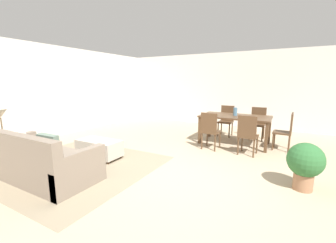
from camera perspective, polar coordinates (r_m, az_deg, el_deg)
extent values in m
plane|color=tan|center=(4.02, 1.71, -13.88)|extent=(10.80, 10.80, 0.00)
cube|color=silver|center=(8.43, 17.66, 7.88)|extent=(9.00, 0.12, 2.70)
cube|color=silver|center=(7.23, -29.91, 6.65)|extent=(0.12, 11.00, 2.70)
cube|color=gray|center=(4.79, -23.20, -10.60)|extent=(3.00, 2.80, 0.01)
cube|color=gray|center=(4.48, -30.00, -9.83)|extent=(2.11, 0.93, 0.42)
cube|color=gray|center=(4.19, -35.06, -5.52)|extent=(2.11, 0.16, 0.44)
cube|color=gray|center=(5.29, -35.68, -6.30)|extent=(0.14, 0.93, 0.62)
cube|color=gray|center=(3.67, -21.97, -11.81)|extent=(0.14, 0.93, 0.62)
cube|color=silver|center=(4.67, -34.33, -4.39)|extent=(0.38, 0.12, 0.38)
cube|color=slate|center=(3.97, -28.68, -5.87)|extent=(0.42, 0.15, 0.42)
cube|color=#B7AD9E|center=(5.02, -17.55, -6.53)|extent=(0.97, 0.49, 0.34)
cylinder|color=#513823|center=(5.51, -19.12, -7.29)|extent=(0.05, 0.05, 0.06)
cylinder|color=#513823|center=(4.92, -12.19, -9.07)|extent=(0.05, 0.05, 0.06)
cylinder|color=#513823|center=(5.28, -22.30, -8.30)|extent=(0.05, 0.05, 0.06)
cylinder|color=#513823|center=(4.66, -15.40, -10.37)|extent=(0.05, 0.05, 0.06)
cube|color=olive|center=(5.58, -37.20, -2.89)|extent=(0.40, 0.40, 0.03)
cylinder|color=olive|center=(5.86, -36.05, -5.18)|extent=(0.04, 0.04, 0.56)
cylinder|color=olive|center=(5.56, -34.54, -5.76)|extent=(0.04, 0.04, 0.56)
cylinder|color=olive|center=(5.43, -37.75, -6.48)|extent=(0.04, 0.04, 0.56)
cylinder|color=brown|center=(5.57, -37.23, -2.61)|extent=(0.16, 0.16, 0.02)
cylinder|color=brown|center=(5.54, -37.42, -0.87)|extent=(0.02, 0.02, 0.32)
cone|color=beige|center=(5.51, -37.71, 1.68)|extent=(0.26, 0.26, 0.18)
cube|color=#513823|center=(6.04, 17.16, 1.26)|extent=(1.77, 0.97, 0.04)
cube|color=#513823|center=(6.72, 10.88, -0.86)|extent=(0.07, 0.07, 0.72)
cube|color=#513823|center=(6.42, 24.97, -2.19)|extent=(0.07, 0.07, 0.72)
cube|color=#513823|center=(5.93, 8.30, -2.28)|extent=(0.07, 0.07, 0.72)
cube|color=#513823|center=(5.59, 24.32, -3.90)|extent=(0.07, 0.07, 0.72)
cube|color=#513823|center=(5.49, 11.24, -2.64)|extent=(0.42, 0.42, 0.04)
cube|color=#513823|center=(5.28, 10.63, -0.32)|extent=(0.40, 0.07, 0.47)
cylinder|color=#513823|center=(5.76, 10.21, -4.30)|extent=(0.04, 0.04, 0.41)
cylinder|color=#513823|center=(5.65, 13.41, -4.72)|extent=(0.04, 0.04, 0.41)
cylinder|color=#513823|center=(5.46, 8.84, -5.09)|extent=(0.04, 0.04, 0.41)
cylinder|color=#513823|center=(5.34, 12.19, -5.56)|extent=(0.04, 0.04, 0.41)
cube|color=#513823|center=(5.29, 20.26, -3.59)|extent=(0.43, 0.43, 0.04)
cube|color=#513823|center=(5.07, 19.99, -1.22)|extent=(0.40, 0.07, 0.47)
cylinder|color=#513823|center=(5.55, 18.80, -5.28)|extent=(0.04, 0.04, 0.41)
cylinder|color=#513823|center=(5.48, 22.25, -5.70)|extent=(0.04, 0.04, 0.41)
cylinder|color=#513823|center=(5.23, 17.86, -6.17)|extent=(0.04, 0.04, 0.41)
cylinder|color=#513823|center=(5.16, 21.53, -6.63)|extent=(0.04, 0.04, 0.41)
cube|color=#513823|center=(6.90, 14.82, -0.14)|extent=(0.41, 0.41, 0.04)
cube|color=#513823|center=(7.03, 15.32, 2.14)|extent=(0.40, 0.05, 0.47)
cylinder|color=#513823|center=(6.74, 15.73, -2.39)|extent=(0.04, 0.04, 0.41)
cylinder|color=#513823|center=(6.83, 12.97, -2.09)|extent=(0.04, 0.04, 0.41)
cylinder|color=#513823|center=(7.06, 16.44, -1.85)|extent=(0.04, 0.04, 0.41)
cylinder|color=#513823|center=(7.14, 13.80, -1.57)|extent=(0.04, 0.04, 0.41)
cube|color=#513823|center=(6.73, 22.30, -0.83)|extent=(0.41, 0.41, 0.04)
cube|color=#513823|center=(6.87, 22.66, 1.52)|extent=(0.40, 0.05, 0.47)
cylinder|color=#513823|center=(6.59, 23.43, -3.14)|extent=(0.04, 0.04, 0.41)
cylinder|color=#513823|center=(6.64, 20.52, -2.85)|extent=(0.04, 0.04, 0.41)
cylinder|color=#513823|center=(6.93, 23.76, -2.54)|extent=(0.04, 0.04, 0.41)
cylinder|color=#513823|center=(6.97, 20.99, -2.28)|extent=(0.04, 0.04, 0.41)
cube|color=#513823|center=(5.99, 27.71, -2.58)|extent=(0.42, 0.42, 0.04)
cube|color=#513823|center=(5.93, 29.64, -0.34)|extent=(0.06, 0.40, 0.47)
cylinder|color=#513823|center=(5.88, 25.76, -4.88)|extent=(0.04, 0.04, 0.41)
cylinder|color=#513823|center=(6.21, 26.08, -4.14)|extent=(0.04, 0.04, 0.41)
cylinder|color=#513823|center=(5.87, 29.06, -5.21)|extent=(0.04, 0.04, 0.41)
cylinder|color=#513823|center=(6.20, 29.21, -4.45)|extent=(0.04, 0.04, 0.41)
cylinder|color=slate|center=(6.05, 17.20, 2.49)|extent=(0.10, 0.10, 0.21)
cylinder|color=#996B4C|center=(4.07, 31.84, -13.19)|extent=(0.28, 0.28, 0.26)
sphere|color=#2D6633|center=(3.95, 32.33, -8.47)|extent=(0.52, 0.52, 0.52)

